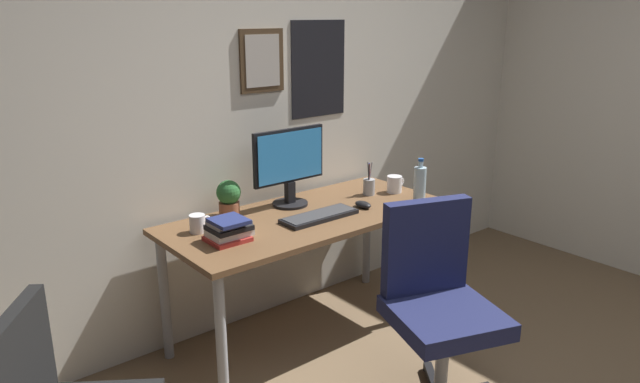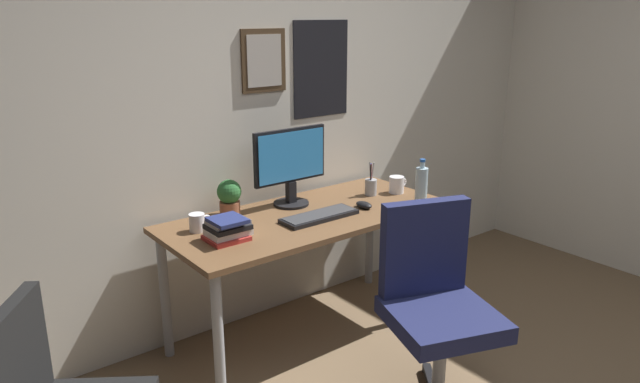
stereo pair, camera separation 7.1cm
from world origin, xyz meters
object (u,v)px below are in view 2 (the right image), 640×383
at_px(water_bottle, 421,184).
at_px(potted_plant, 229,196).
at_px(pen_cup, 371,186).
at_px(keyboard, 319,216).
at_px(book_stack_left, 228,229).
at_px(coffee_mug_far, 397,185).
at_px(computer_mouse, 364,205).
at_px(office_chair, 435,297).
at_px(monitor, 290,163).
at_px(coffee_mug_near, 198,222).

bearing_deg(water_bottle, potted_plant, 153.95).
bearing_deg(pen_cup, keyboard, -164.23).
height_order(pen_cup, book_stack_left, pen_cup).
distance_m(water_bottle, coffee_mug_far, 0.22).
bearing_deg(computer_mouse, coffee_mug_far, 15.19).
distance_m(office_chair, water_bottle, 0.85).
bearing_deg(coffee_mug_far, book_stack_left, -177.74).
xyz_separation_m(water_bottle, potted_plant, (-0.97, 0.48, -0.00)).
height_order(keyboard, pen_cup, pen_cup).
xyz_separation_m(keyboard, computer_mouse, (0.30, -0.02, 0.01)).
height_order(water_bottle, book_stack_left, water_bottle).
height_order(office_chair, computer_mouse, office_chair).
bearing_deg(pen_cup, potted_plant, 166.67).
bearing_deg(water_bottle, book_stack_left, 171.78).
xyz_separation_m(office_chair, water_bottle, (0.53, 0.59, 0.30)).
xyz_separation_m(office_chair, keyboard, (-0.10, 0.73, 0.21)).
relative_size(water_bottle, pen_cup, 1.26).
height_order(water_bottle, pen_cup, water_bottle).
distance_m(computer_mouse, pen_cup, 0.25).
relative_size(office_chair, keyboard, 2.21).
bearing_deg(computer_mouse, potted_plant, 151.00).
bearing_deg(keyboard, office_chair, -82.54).
height_order(computer_mouse, coffee_mug_far, coffee_mug_far).
height_order(monitor, pen_cup, monitor).
bearing_deg(water_bottle, office_chair, -132.06).
relative_size(monitor, book_stack_left, 2.23).
bearing_deg(monitor, computer_mouse, -46.55).
bearing_deg(book_stack_left, coffee_mug_far, 2.26).
xyz_separation_m(keyboard, potted_plant, (-0.34, 0.34, 0.09)).
distance_m(coffee_mug_near, book_stack_left, 0.20).
distance_m(keyboard, pen_cup, 0.52).
relative_size(water_bottle, coffee_mug_far, 1.98).
height_order(coffee_mug_far, pen_cup, pen_cup).
distance_m(coffee_mug_far, book_stack_left, 1.18).
bearing_deg(office_chair, computer_mouse, 73.94).
bearing_deg(monitor, pen_cup, -16.45).
bearing_deg(monitor, keyboard, -93.28).
bearing_deg(coffee_mug_far, pen_cup, 158.03).
height_order(keyboard, coffee_mug_near, coffee_mug_near).
relative_size(coffee_mug_near, book_stack_left, 0.56).
height_order(coffee_mug_near, book_stack_left, book_stack_left).
bearing_deg(coffee_mug_far, potted_plant, 165.28).
bearing_deg(pen_cup, computer_mouse, -141.29).
height_order(monitor, potted_plant, monitor).
xyz_separation_m(office_chair, coffee_mug_far, (0.56, 0.81, 0.25)).
height_order(water_bottle, potted_plant, water_bottle).
bearing_deg(computer_mouse, monitor, 133.45).
bearing_deg(book_stack_left, coffee_mug_near, 107.62).
height_order(monitor, computer_mouse, monitor).
bearing_deg(keyboard, coffee_mug_near, 159.36).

